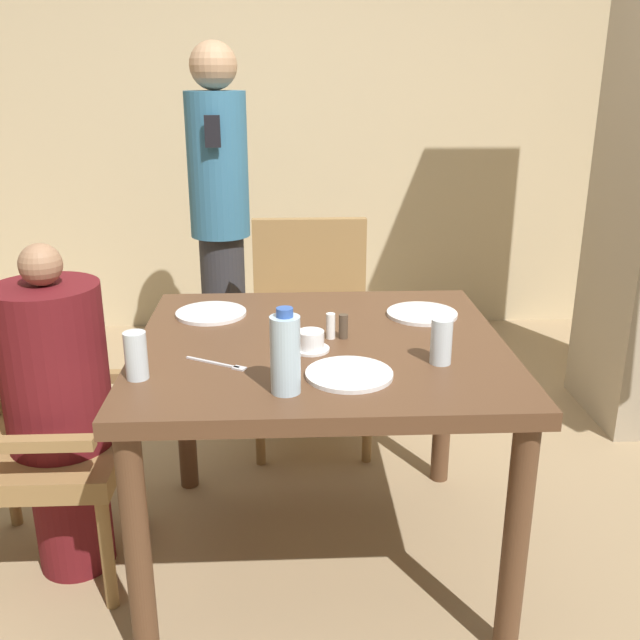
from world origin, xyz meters
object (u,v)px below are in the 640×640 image
at_px(chair_far_side, 311,324).
at_px(plate_dessert_center, 349,374).
at_px(water_bottle, 285,354).
at_px(glass_tall_near, 441,341).
at_px(standing_host, 220,212).
at_px(plate_main_left, 211,313).
at_px(glass_tall_mid, 136,356).
at_px(diner_in_left_chair, 60,410).
at_px(chair_left_side, 14,426).
at_px(plate_main_right, 422,314).
at_px(teacup_with_saucer, 311,342).

relative_size(chair_far_side, plate_dessert_center, 3.98).
xyz_separation_m(water_bottle, glass_tall_near, (0.43, 0.17, -0.04)).
height_order(standing_host, glass_tall_near, standing_host).
distance_m(plate_main_left, glass_tall_mid, 0.55).
height_order(plate_main_left, glass_tall_mid, glass_tall_mid).
height_order(diner_in_left_chair, glass_tall_mid, diner_in_left_chair).
bearing_deg(water_bottle, plate_main_left, 111.87).
distance_m(chair_left_side, plate_main_right, 1.35).
xyz_separation_m(diner_in_left_chair, glass_tall_mid, (0.31, -0.26, 0.28)).
bearing_deg(diner_in_left_chair, chair_left_side, -180.00).
bearing_deg(diner_in_left_chair, teacup_with_saucer, -5.56).
bearing_deg(glass_tall_near, water_bottle, -158.37).
bearing_deg(plate_dessert_center, glass_tall_near, 17.07).
bearing_deg(diner_in_left_chair, plate_main_right, 11.10).
distance_m(chair_far_side, plate_main_left, 0.79).
xyz_separation_m(chair_left_side, chair_far_side, (0.95, 0.91, 0.00)).
height_order(water_bottle, glass_tall_mid, water_bottle).
bearing_deg(chair_left_side, glass_tall_mid, -29.60).
bearing_deg(plate_main_left, plate_dessert_center, -51.81).
relative_size(plate_main_right, plate_dessert_center, 1.00).
height_order(standing_host, glass_tall_mid, standing_host).
relative_size(glass_tall_near, glass_tall_mid, 1.00).
xyz_separation_m(chair_far_side, teacup_with_saucer, (-0.03, -0.99, 0.29)).
height_order(plate_main_left, glass_tall_near, glass_tall_near).
distance_m(standing_host, glass_tall_mid, 1.69).
distance_m(standing_host, glass_tall_near, 1.78).
relative_size(plate_main_left, glass_tall_mid, 1.82).
relative_size(chair_far_side, glass_tall_mid, 7.25).
bearing_deg(glass_tall_mid, chair_far_side, 66.74).
xyz_separation_m(water_bottle, glass_tall_mid, (-0.40, 0.10, -0.04)).
xyz_separation_m(plate_main_right, teacup_with_saucer, (-0.39, -0.30, 0.02)).
distance_m(water_bottle, glass_tall_mid, 0.41).
distance_m(diner_in_left_chair, plate_main_left, 0.57).
bearing_deg(water_bottle, teacup_with_saucer, 75.59).
height_order(plate_main_right, glass_tall_mid, glass_tall_mid).
relative_size(standing_host, glass_tall_mid, 12.97).
bearing_deg(water_bottle, plate_dessert_center, 28.17).
distance_m(teacup_with_saucer, glass_tall_mid, 0.50).
relative_size(chair_left_side, glass_tall_near, 7.25).
relative_size(plate_main_left, water_bottle, 1.05).
bearing_deg(chair_left_side, plate_main_right, 9.90).
xyz_separation_m(standing_host, glass_tall_near, (0.75, -1.61, -0.07)).
xyz_separation_m(standing_host, plate_main_left, (0.06, -1.16, -0.13)).
height_order(chair_left_side, plate_main_right, chair_left_side).
relative_size(chair_left_side, diner_in_left_chair, 0.87).
bearing_deg(chair_left_side, chair_far_side, 43.65).
xyz_separation_m(standing_host, teacup_with_saucer, (0.39, -1.50, -0.11)).
height_order(chair_left_side, plate_main_left, chair_left_side).
height_order(water_bottle, glass_tall_near, water_bottle).
bearing_deg(plate_main_right, plate_main_left, 176.95).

